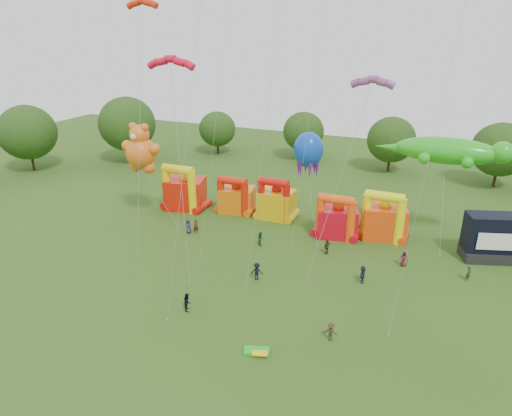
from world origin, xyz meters
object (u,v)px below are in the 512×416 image
at_px(stage_trailer, 503,238).
at_px(bouncy_castle_0, 184,191).
at_px(bouncy_castle_2, 276,202).
at_px(spectator_4, 327,247).
at_px(gecko_kite, 446,166).
at_px(octopus_kite, 311,191).
at_px(teddy_bear_kite, 149,170).
at_px(spectator_0, 188,226).

bearing_deg(stage_trailer, bouncy_castle_0, -179.29).
relative_size(bouncy_castle_2, spectator_4, 3.28).
bearing_deg(gecko_kite, bouncy_castle_2, -177.29).
relative_size(bouncy_castle_2, octopus_kite, 0.50).
bearing_deg(stage_trailer, gecko_kite, 162.58).
relative_size(stage_trailer, spectator_4, 4.86).
bearing_deg(teddy_bear_kite, octopus_kite, 16.10).
bearing_deg(spectator_4, bouncy_castle_2, -104.19).
xyz_separation_m(bouncy_castle_0, stage_trailer, (39.77, 0.49, 0.01)).
bearing_deg(bouncy_castle_0, bouncy_castle_2, 7.49).
xyz_separation_m(teddy_bear_kite, gecko_kite, (34.85, 7.53, 2.62)).
relative_size(bouncy_castle_2, stage_trailer, 0.68).
height_order(bouncy_castle_0, bouncy_castle_2, bouncy_castle_0).
bearing_deg(octopus_kite, bouncy_castle_0, -177.24).
bearing_deg(spectator_4, stage_trailer, 134.97).
bearing_deg(teddy_bear_kite, bouncy_castle_2, 23.74).
height_order(bouncy_castle_2, gecko_kite, gecko_kite).
relative_size(teddy_bear_kite, octopus_kite, 1.09).
relative_size(octopus_kite, spectator_4, 6.54).
bearing_deg(stage_trailer, teddy_bear_kite, -172.67).
bearing_deg(spectator_4, octopus_kite, -123.06).
relative_size(teddy_bear_kite, spectator_4, 7.15).
bearing_deg(spectator_0, bouncy_castle_0, 119.09).
bearing_deg(stage_trailer, spectator_0, -167.85).
relative_size(bouncy_castle_0, teddy_bear_kite, 0.52).
height_order(teddy_bear_kite, gecko_kite, teddy_bear_kite).
height_order(bouncy_castle_2, teddy_bear_kite, teddy_bear_kite).
bearing_deg(bouncy_castle_2, stage_trailer, -2.61).
height_order(gecko_kite, spectator_4, gecko_kite).
height_order(bouncy_castle_0, spectator_4, bouncy_castle_0).
height_order(bouncy_castle_2, spectator_0, bouncy_castle_2).
distance_m(teddy_bear_kite, spectator_4, 24.61).
bearing_deg(bouncy_castle_0, spectator_4, -14.68).
relative_size(bouncy_castle_2, teddy_bear_kite, 0.46).
bearing_deg(gecko_kite, spectator_4, -142.49).
distance_m(stage_trailer, teddy_bear_kite, 42.29).
height_order(stage_trailer, spectator_4, stage_trailer).
relative_size(bouncy_castle_0, stage_trailer, 0.76).
height_order(bouncy_castle_0, spectator_0, bouncy_castle_0).
relative_size(teddy_bear_kite, spectator_0, 6.90).
bearing_deg(gecko_kite, spectator_0, -160.97).
distance_m(stage_trailer, spectator_0, 35.87).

